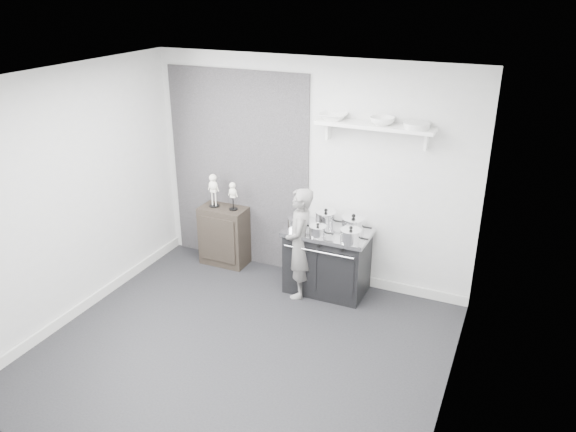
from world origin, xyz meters
name	(u,v)px	position (x,y,z in m)	size (l,w,h in m)	color
ground	(241,350)	(0.00, 0.00, 0.00)	(4.00, 4.00, 0.00)	black
room_shell	(234,193)	(-0.09, 0.15, 1.64)	(4.02, 3.62, 2.71)	beige
wall_shelf	(375,127)	(0.80, 1.68, 2.01)	(1.30, 0.26, 0.24)	white
stove	(327,261)	(0.38, 1.48, 0.40)	(0.98, 0.61, 0.79)	black
side_cabinet	(225,235)	(-1.10, 1.61, 0.39)	(0.60, 0.35, 0.78)	black
child	(299,243)	(0.11, 1.26, 0.67)	(0.49, 0.32, 1.34)	slate
pot_front_left	(297,223)	(0.03, 1.38, 0.86)	(0.32, 0.23, 0.17)	white
pot_back_left	(326,219)	(0.30, 1.60, 0.87)	(0.33, 0.24, 0.21)	white
pot_back_right	(353,224)	(0.65, 1.57, 0.87)	(0.36, 0.27, 0.22)	white
pot_front_right	(351,236)	(0.71, 1.29, 0.86)	(0.32, 0.24, 0.19)	white
pot_front_center	(318,231)	(0.32, 1.30, 0.85)	(0.29, 0.20, 0.15)	white
skeleton_full	(213,188)	(-1.23, 1.61, 1.03)	(0.14, 0.09, 0.50)	white
skeleton_torso	(233,194)	(-0.95, 1.61, 0.99)	(0.12, 0.08, 0.42)	white
bowl_large	(333,117)	(0.33, 1.67, 2.08)	(0.31, 0.31, 0.08)	white
bowl_small	(382,121)	(0.88, 1.67, 2.08)	(0.26, 0.26, 0.08)	white
plate_stack	(417,125)	(1.25, 1.67, 2.07)	(0.28, 0.28, 0.06)	silver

